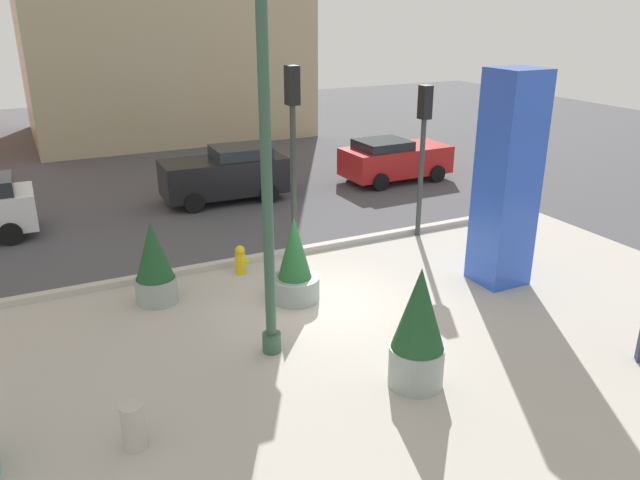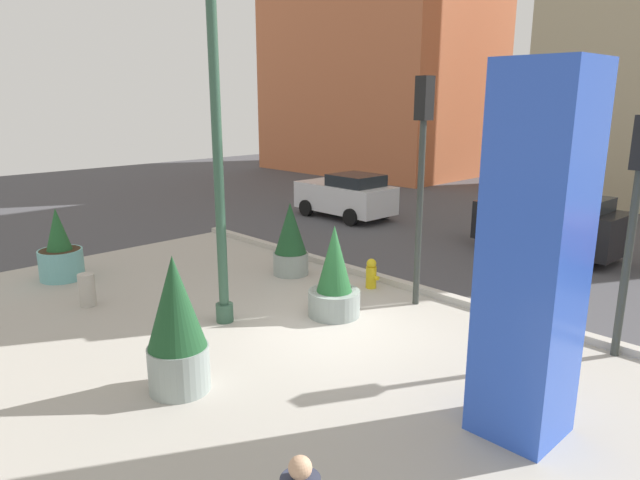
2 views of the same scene
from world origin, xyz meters
name	(u,v)px [view 1 (image 1 of 2)]	position (x,y,z in m)	size (l,w,h in m)	color
ground_plane	(267,246)	(0.00, 4.00, 0.00)	(60.00, 60.00, 0.00)	#47474C
plaza_pavement	(378,345)	(0.00, -2.00, 0.00)	(18.00, 10.00, 0.02)	#ADA89E
curb_strip	(279,254)	(0.00, 3.12, 0.08)	(18.00, 0.24, 0.16)	#B7B2A8
lamp_post	(267,184)	(-1.98, -1.31, 3.36)	(0.44, 0.44, 6.89)	#335642
art_pillar_blue	(507,181)	(4.18, -0.62, 2.51)	(1.11, 1.11, 5.03)	blue
potted_plant_near_left	(418,330)	(-0.12, -3.46, 1.09)	(0.97, 0.97, 2.24)	gray
potted_plant_mid_plaza	(295,267)	(-0.65, 0.59, 0.81)	(1.11, 1.11, 1.99)	gray
potted_plant_curbside	(154,265)	(-3.49, 1.84, 0.91)	(0.93, 0.93, 1.93)	gray
fire_hydrant	(241,260)	(-1.27, 2.52, 0.37)	(0.36, 0.26, 0.75)	gold
concrete_bollard	(134,426)	(-4.89, -2.98, 0.38)	(0.36, 0.36, 0.75)	#B2ADA3
traffic_light_far_side	(293,136)	(0.16, 2.42, 3.35)	(0.28, 0.42, 4.99)	#333833
traffic_light_corner	(423,137)	(4.27, 2.88, 2.89)	(0.28, 0.42, 4.28)	#333833
car_curb_east	(226,174)	(0.39, 8.67, 0.92)	(4.17, 2.09, 1.82)	black
car_far_lane	(394,159)	(6.90, 8.31, 0.83)	(4.10, 2.15, 1.60)	red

